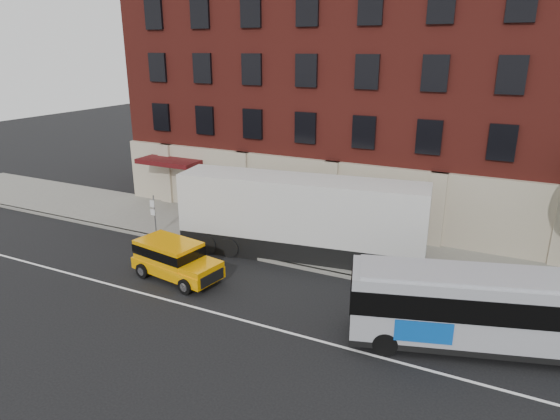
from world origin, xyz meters
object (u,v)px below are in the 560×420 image
at_px(yellow_suv, 174,258).
at_px(city_bus, 505,309).
at_px(sign_pole, 154,213).
at_px(shipping_container, 300,218).

bearing_deg(yellow_suv, city_bus, 1.81).
xyz_separation_m(sign_pole, yellow_suv, (4.22, -3.71, -0.44)).
relative_size(sign_pole, shipping_container, 0.20).
relative_size(sign_pole, city_bus, 0.23).
bearing_deg(city_bus, yellow_suv, -178.19).
relative_size(sign_pole, yellow_suv, 0.53).
bearing_deg(shipping_container, sign_pole, -171.69).
distance_m(sign_pole, yellow_suv, 5.63).
xyz_separation_m(city_bus, shipping_container, (-9.90, 4.50, 0.44)).
xyz_separation_m(city_bus, yellow_suv, (-14.18, -0.45, -0.61)).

